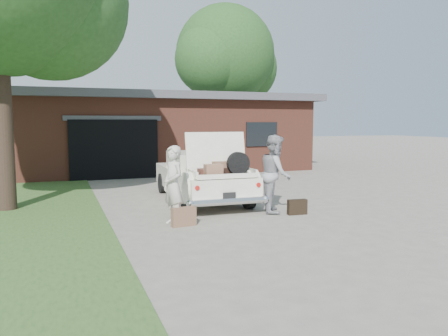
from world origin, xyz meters
name	(u,v)px	position (x,y,z in m)	size (l,w,h in m)	color
ground	(234,222)	(0.00, 0.00, 0.00)	(90.00, 90.00, 0.00)	gray
house	(160,131)	(0.98, 11.47, 1.67)	(12.80, 7.80, 3.30)	brown
tree_right	(227,59)	(5.88, 15.55, 5.72)	(6.52, 5.67, 8.81)	#38281E
sedan	(202,176)	(0.17, 2.73, 0.67)	(1.94, 4.62, 1.88)	white
woman_left	(173,185)	(-1.26, 0.24, 0.82)	(0.60, 0.39, 1.65)	beige
woman_right	(275,174)	(1.32, 0.65, 0.91)	(0.89, 0.69, 1.83)	#929298
suitcase_left	(184,217)	(-1.10, 0.04, 0.20)	(0.50, 0.16, 0.39)	brown
suitcase_right	(297,207)	(1.65, 0.19, 0.18)	(0.45, 0.14, 0.35)	black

